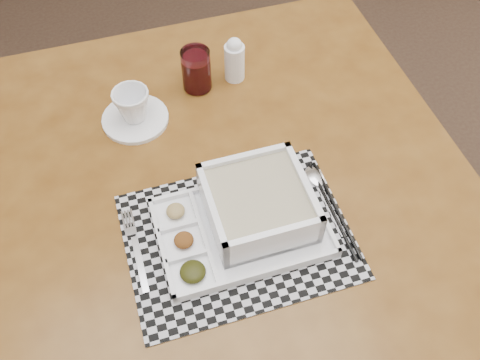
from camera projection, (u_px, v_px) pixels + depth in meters
name	position (u px, v px, depth m)	size (l,w,h in m)	color
dining_table	(214.00, 207.00, 1.17)	(1.21, 1.21, 0.80)	#542F0F
placemat	(238.00, 236.00, 1.03)	(0.42, 0.32, 0.00)	#B6B5BD
serving_tray	(253.00, 211.00, 1.02)	(0.35, 0.26, 0.09)	white
fork	(134.00, 248.00, 1.01)	(0.04, 0.19, 0.00)	silver
spoon	(317.00, 181.00, 1.10)	(0.04, 0.18, 0.01)	silver
chopsticks	(334.00, 209.00, 1.06)	(0.05, 0.24, 0.01)	black
saucer	(135.00, 119.00, 1.20)	(0.15, 0.15, 0.01)	white
cup	(132.00, 105.00, 1.17)	(0.08, 0.08, 0.08)	white
juice_glass	(196.00, 71.00, 1.23)	(0.07, 0.07, 0.10)	white
creamer_bottle	(234.00, 59.00, 1.25)	(0.05, 0.05, 0.12)	white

